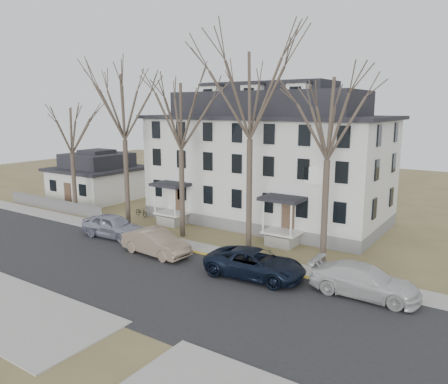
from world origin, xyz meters
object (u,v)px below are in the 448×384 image
Objects in this scene: tree_mid_right at (329,113)px; car_tan at (156,243)px; boarding_house at (267,160)px; car_navy at (255,264)px; tree_mid_left at (180,112)px; tree_bungalow at (70,128)px; bicycle_left at (141,212)px; small_house at (98,178)px; car_silver at (113,226)px; car_white at (364,281)px; tree_far_left at (123,102)px; tree_center at (250,90)px.

tree_mid_right reaches higher than car_tan.
car_navy is (5.97, -12.42, -4.55)m from boarding_house.
tree_bungalow is at bearing 180.00° from tree_mid_left.
small_house is at bearing 81.01° from bicycle_left.
tree_mid_left is 2.41× the size of car_silver.
tree_mid_right is at bearing 0.00° from tree_bungalow.
tree_bungalow is 6.35× the size of bicycle_left.
car_silver is at bearing 81.42° from car_navy.
tree_bungalow is at bearing 65.65° from car_silver.
car_navy is 3.53× the size of bicycle_left.
small_house is at bearing 49.71° from car_silver.
car_navy is at bearing -64.32° from boarding_house.
car_silver reaches higher than car_white.
tree_far_left reaches higher than car_silver.
car_tan is 0.91× the size of car_white.
tree_mid_left is 13.08m from tree_bungalow.
tree_center is at bearing 0.00° from tree_bungalow.
tree_mid_left is at bearing -55.09° from car_silver.
car_white is at bearing -80.67° from car_tan.
car_white is at bearing -16.47° from small_house.
car_tan is at bearing -156.00° from tree_mid_right.
bicycle_left is at bearing 112.29° from tree_far_left.
tree_bungalow reaches higher than car_navy.
tree_center is at bearing 0.00° from tree_mid_left.
boarding_house is at bearing 5.59° from small_house.
small_house is 1.45× the size of car_navy.
car_silver is (8.84, -3.33, -7.22)m from tree_bungalow.
tree_bungalow is at bearing 74.52° from car_navy.
tree_far_left is 1.27× the size of tree_bungalow.
car_tan reaches higher than car_white.
boarding_house reaches higher than car_white.
car_tan is 0.87× the size of car_navy.
tree_mid_left reaches higher than car_white.
tree_mid_right is 18.22m from car_silver.
car_navy is 6.19m from car_white.
car_white is (28.08, -3.29, -7.29)m from tree_bungalow.
boarding_house is 20.34m from small_house.
car_silver is at bearing -36.56° from small_house.
tree_far_left is 1.08× the size of tree_mid_right.
tree_bungalow is at bearing 180.00° from tree_far_left.
tree_mid_left reaches higher than car_navy.
small_house is 1.68× the size of car_tan.
tree_mid_left reaches higher than bicycle_left.
tree_bungalow is (-24.50, 0.00, -1.48)m from tree_mid_right.
tree_bungalow reaches higher than small_house.
tree_mid_right is (17.50, 0.00, -0.74)m from tree_far_left.
tree_bungalow reaches higher than car_white.
boarding_house is 14.25m from car_silver.
boarding_house reaches higher than bicycle_left.
car_tan is at bearing -30.30° from small_house.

